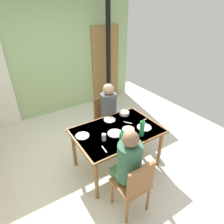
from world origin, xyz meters
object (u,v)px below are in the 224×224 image
(dining_table, at_px, (117,134))
(water_bottle_green_far, at_px, (122,140))
(serving_bowl_center, at_px, (124,113))
(person_near_diner, at_px, (129,161))
(water_bottle_green_near, at_px, (142,128))
(chair_near_diner, at_px, (134,185))
(person_far_diner, at_px, (109,106))
(chair_far_diner, at_px, (105,116))

(dining_table, relative_size, water_bottle_green_far, 4.76)
(serving_bowl_center, bearing_deg, water_bottle_green_far, -128.42)
(person_near_diner, distance_m, water_bottle_green_near, 0.63)
(water_bottle_green_far, bearing_deg, chair_near_diner, -103.40)
(person_near_diner, xyz_separation_m, person_far_diner, (0.55, 1.34, 0.00))
(water_bottle_green_near, relative_size, serving_bowl_center, 1.62)
(serving_bowl_center, bearing_deg, person_far_diner, 107.85)
(dining_table, height_order, chair_near_diner, chair_near_diner)
(chair_near_diner, relative_size, water_bottle_green_near, 3.16)
(dining_table, xyz_separation_m, serving_bowl_center, (0.38, 0.33, 0.10))
(dining_table, relative_size, person_far_diner, 1.73)
(serving_bowl_center, bearing_deg, chair_near_diner, -120.16)
(chair_far_diner, bearing_deg, chair_near_diner, 71.09)
(dining_table, xyz_separation_m, water_bottle_green_near, (0.23, -0.31, 0.20))
(water_bottle_green_near, bearing_deg, water_bottle_green_far, -171.38)
(chair_far_diner, bearing_deg, serving_bowl_center, 102.93)
(dining_table, relative_size, serving_bowl_center, 7.82)
(dining_table, relative_size, chair_far_diner, 1.53)
(serving_bowl_center, bearing_deg, dining_table, -138.49)
(chair_near_diner, xyz_separation_m, water_bottle_green_near, (0.51, 0.50, 0.37))
(chair_far_diner, xyz_separation_m, serving_bowl_center, (0.11, -0.48, 0.27))
(dining_table, xyz_separation_m, chair_far_diner, (0.27, 0.81, -0.16))
(chair_far_diner, xyz_separation_m, person_far_diner, (-0.00, -0.14, 0.28))
(dining_table, distance_m, water_bottle_green_near, 0.43)
(person_near_diner, bearing_deg, dining_table, 66.85)
(dining_table, relative_size, water_bottle_green_near, 4.83)
(person_near_diner, relative_size, water_bottle_green_far, 2.76)
(chair_far_diner, xyz_separation_m, water_bottle_green_far, (-0.45, -1.18, 0.37))
(chair_far_diner, height_order, water_bottle_green_far, water_bottle_green_far)
(dining_table, relative_size, chair_near_diner, 1.53)
(dining_table, xyz_separation_m, water_bottle_green_far, (-0.18, -0.37, 0.20))
(chair_far_diner, distance_m, water_bottle_green_near, 1.18)
(dining_table, xyz_separation_m, person_far_diner, (0.27, 0.67, 0.12))
(chair_far_diner, distance_m, person_far_diner, 0.31)
(water_bottle_green_far, xyz_separation_m, serving_bowl_center, (0.56, 0.70, -0.10))
(water_bottle_green_near, bearing_deg, chair_near_diner, -135.90)
(person_near_diner, distance_m, water_bottle_green_far, 0.33)
(person_far_diner, distance_m, serving_bowl_center, 0.36)
(person_near_diner, relative_size, serving_bowl_center, 4.53)
(chair_far_diner, height_order, person_far_diner, person_far_diner)
(dining_table, height_order, water_bottle_green_far, water_bottle_green_far)
(chair_far_diner, bearing_deg, water_bottle_green_near, 87.96)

